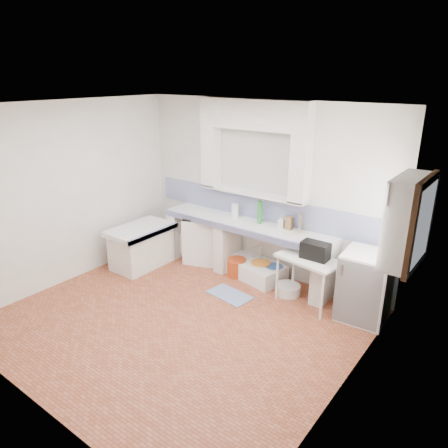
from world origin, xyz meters
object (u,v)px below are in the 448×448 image
Objects in this scene: stove at (203,239)px; fridge at (365,286)px; sink at (254,270)px; side_table at (307,281)px.

fridge is at bearing -22.27° from stove.
fridge is (2.93, -0.12, 0.08)m from stove.
sink is 1.06× the size of fridge.
fridge is at bearing 7.50° from sink.
fridge reaches higher than side_table.
sink is 1.13m from side_table.
fridge reaches higher than stove.
side_table is 0.92× the size of fridge.
stove is at bearing -167.73° from sink.
stove reaches higher than sink.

